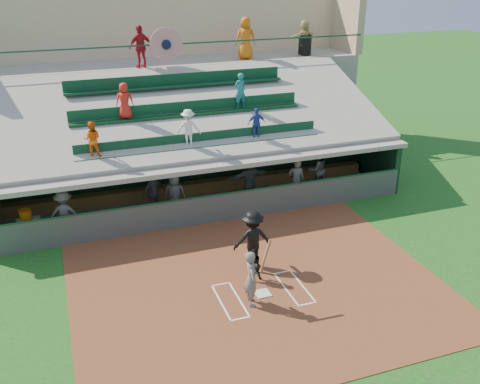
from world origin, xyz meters
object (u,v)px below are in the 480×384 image
object	(u,v)px
home_plate	(263,293)
trash_bin	(305,45)
batter_at_plate	(251,278)
catcher	(253,265)
white_table	(30,229)
water_cooler	(26,215)

from	to	relation	value
home_plate	trash_bin	distance (m)	15.62
batter_at_plate	catcher	distance (m)	1.28
catcher	white_table	bearing A→B (deg)	-51.43
home_plate	batter_at_plate	xyz separation A→B (m)	(-0.48, -0.31, 0.84)
water_cooler	trash_bin	distance (m)	16.05
batter_at_plate	trash_bin	distance (m)	15.87
white_table	home_plate	bearing A→B (deg)	-44.78
water_cooler	batter_at_plate	bearing A→B (deg)	-45.71
catcher	trash_bin	size ratio (longest dim) A/B	1.09
water_cooler	trash_bin	bearing A→B (deg)	26.58
water_cooler	white_table	bearing A→B (deg)	20.31
white_table	batter_at_plate	bearing A→B (deg)	-48.46
catcher	white_table	size ratio (longest dim) A/B	1.33
home_plate	white_table	distance (m)	8.80
white_table	water_cooler	distance (m)	0.56
batter_at_plate	water_cooler	distance (m)	8.68
batter_at_plate	home_plate	bearing A→B (deg)	32.96
catcher	home_plate	bearing A→B (deg)	75.90
home_plate	water_cooler	world-z (taller)	water_cooler
trash_bin	water_cooler	bearing A→B (deg)	-153.42
white_table	catcher	bearing A→B (deg)	-40.53
water_cooler	trash_bin	xyz separation A→B (m)	(13.87, 6.94, 4.14)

